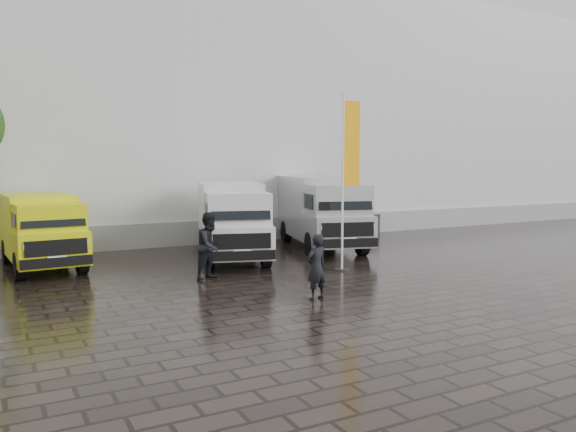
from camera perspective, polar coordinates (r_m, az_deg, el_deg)
name	(u,v)px	position (r m, az deg, el deg)	size (l,w,h in m)	color
ground	(338,273)	(17.53, 5.12, -5.78)	(120.00, 120.00, 0.00)	black
exhibition_hall	(214,118)	(32.58, -7.52, 9.89)	(44.00, 16.00, 12.00)	silver
hall_plinth	(279,228)	(25.26, -0.94, -1.22)	(44.00, 0.15, 1.00)	gray
van_yellow	(42,232)	(19.71, -23.76, -1.49)	(1.98, 5.14, 2.37)	#C8CE0A
van_white	(231,221)	(19.97, -5.77, -0.54)	(2.06, 6.19, 2.68)	silver
van_silver	(321,213)	(22.45, 3.35, 0.35)	(2.20, 6.60, 2.86)	#B8B9BD
flagpole	(348,171)	(17.81, 6.08, 4.56)	(0.88, 0.50, 5.55)	black
wheelie_bin	(372,224)	(27.56, 8.56, -0.81)	(0.56, 0.56, 0.93)	black
person_front	(316,267)	(13.97, 2.90, -5.19)	(0.60, 0.39, 1.64)	black
person_tent	(211,246)	(16.55, -7.87, -3.02)	(0.96, 0.74, 1.97)	black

